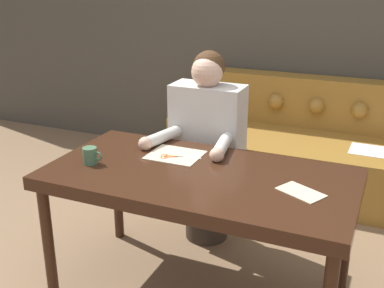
{
  "coord_description": "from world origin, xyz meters",
  "views": [
    {
      "loc": [
        0.82,
        -2.02,
        1.7
      ],
      "look_at": [
        -0.13,
        0.18,
        0.83
      ],
      "focal_mm": 45.0,
      "sensor_mm": 36.0,
      "label": 1
    }
  ],
  "objects": [
    {
      "name": "pattern_paper_offcut",
      "position": [
        0.48,
        0.03,
        0.73
      ],
      "size": [
        0.25,
        0.21,
        0.0
      ],
      "color": "beige",
      "rests_on": "dining_table"
    },
    {
      "name": "person",
      "position": [
        -0.23,
        0.63,
        0.63
      ],
      "size": [
        0.52,
        0.58,
        1.25
      ],
      "color": "#33281E",
      "rests_on": "ground_plane"
    },
    {
      "name": "scissors",
      "position": [
        -0.25,
        0.19,
        0.73
      ],
      "size": [
        0.23,
        0.13,
        0.01
      ],
      "color": "silver",
      "rests_on": "dining_table"
    },
    {
      "name": "dining_table",
      "position": [
        -0.04,
        0.06,
        0.66
      ],
      "size": [
        1.57,
        0.81,
        0.73
      ],
      "color": "#381E11",
      "rests_on": "ground_plane"
    },
    {
      "name": "couch",
      "position": [
        0.24,
        1.71,
        0.3
      ],
      "size": [
        2.08,
        0.9,
        0.86
      ],
      "color": "olive",
      "rests_on": "ground_plane"
    },
    {
      "name": "mug",
      "position": [
        -0.62,
        -0.06,
        0.77
      ],
      "size": [
        0.11,
        0.08,
        0.09
      ],
      "color": "#47704C",
      "rests_on": "dining_table"
    },
    {
      "name": "pattern_paper_main",
      "position": [
        -0.26,
        0.22,
        0.73
      ],
      "size": [
        0.29,
        0.25,
        0.0
      ],
      "color": "beige",
      "rests_on": "dining_table"
    },
    {
      "name": "wall_back",
      "position": [
        0.0,
        2.15,
        1.3
      ],
      "size": [
        8.0,
        0.06,
        2.6
      ],
      "color": "#474238",
      "rests_on": "ground_plane"
    }
  ]
}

